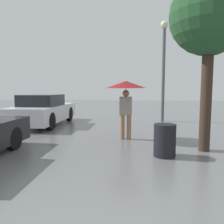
{
  "coord_description": "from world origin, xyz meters",
  "views": [
    {
      "loc": [
        0.56,
        -0.87,
        1.55
      ],
      "look_at": [
        -0.07,
        5.83,
        0.85
      ],
      "focal_mm": 35.0,
      "sensor_mm": 36.0,
      "label": 1
    }
  ],
  "objects_px": {
    "parked_car_farthest": "(44,110)",
    "tree": "(210,17)",
    "pedestrian": "(126,90)",
    "street_lamp": "(164,60)",
    "trash_bin": "(165,140)"
  },
  "relations": [
    {
      "from": "pedestrian",
      "to": "trash_bin",
      "type": "xyz_separation_m",
      "value": [
        0.95,
        -1.67,
        -1.14
      ]
    },
    {
      "from": "street_lamp",
      "to": "parked_car_farthest",
      "type": "bearing_deg",
      "value": -164.01
    },
    {
      "from": "parked_car_farthest",
      "to": "trash_bin",
      "type": "relative_size",
      "value": 5.36
    },
    {
      "from": "tree",
      "to": "trash_bin",
      "type": "distance_m",
      "value": 3.12
    },
    {
      "from": "pedestrian",
      "to": "street_lamp",
      "type": "bearing_deg",
      "value": 67.57
    },
    {
      "from": "parked_car_farthest",
      "to": "tree",
      "type": "height_order",
      "value": "tree"
    },
    {
      "from": "parked_car_farthest",
      "to": "tree",
      "type": "bearing_deg",
      "value": -32.28
    },
    {
      "from": "pedestrian",
      "to": "street_lamp",
      "type": "distance_m",
      "value": 4.57
    },
    {
      "from": "parked_car_farthest",
      "to": "street_lamp",
      "type": "relative_size",
      "value": 0.85
    },
    {
      "from": "street_lamp",
      "to": "trash_bin",
      "type": "relative_size",
      "value": 6.27
    },
    {
      "from": "parked_car_farthest",
      "to": "tree",
      "type": "distance_m",
      "value": 7.23
    },
    {
      "from": "pedestrian",
      "to": "trash_bin",
      "type": "relative_size",
      "value": 2.39
    },
    {
      "from": "pedestrian",
      "to": "tree",
      "type": "relative_size",
      "value": 0.42
    },
    {
      "from": "tree",
      "to": "pedestrian",
      "type": "bearing_deg",
      "value": 151.32
    },
    {
      "from": "tree",
      "to": "street_lamp",
      "type": "xyz_separation_m",
      "value": [
        -0.36,
        5.12,
        -0.32
      ]
    }
  ]
}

